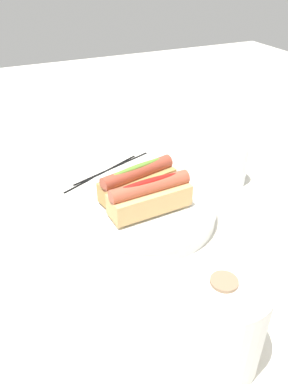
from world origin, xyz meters
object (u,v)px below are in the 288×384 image
at_px(serving_bowl, 144,208).
at_px(hotdog_front, 136,182).
at_px(paper_towel_roll, 218,322).
at_px(chopstick_far, 112,167).
at_px(water_glass, 231,165).
at_px(hotdog_back, 152,195).
at_px(chopstick_near, 102,172).

xyz_separation_m(serving_bowl, hotdog_front, (0.00, -0.03, 0.04)).
xyz_separation_m(serving_bowl, paper_towel_roll, (0.04, 0.31, 0.05)).
xyz_separation_m(hotdog_front, chopstick_far, (-0.01, -0.17, -0.06)).
xyz_separation_m(hotdog_front, water_glass, (-0.23, -0.01, -0.02)).
distance_m(serving_bowl, hotdog_back, 0.05).
xyz_separation_m(water_glass, chopstick_far, (0.21, -0.16, -0.04)).
bearing_deg(chopstick_far, paper_towel_roll, 64.30).
bearing_deg(chopstick_near, chopstick_far, 176.91).
xyz_separation_m(hotdog_front, paper_towel_roll, (0.04, 0.33, 0.00)).
xyz_separation_m(hotdog_back, chopstick_near, (0.02, -0.22, -0.06)).
bearing_deg(paper_towel_roll, hotdog_back, -99.64).
relative_size(hotdog_back, chopstick_near, 0.69).
xyz_separation_m(paper_towel_roll, chopstick_near, (-0.02, -0.49, -0.06)).
relative_size(serving_bowl, hotdog_front, 1.74).
xyz_separation_m(chopstick_near, chopstick_far, (-0.03, -0.01, 0.00)).
relative_size(hotdog_front, hotdog_back, 1.03).
bearing_deg(hotdog_back, chopstick_near, -83.78).
xyz_separation_m(serving_bowl, hotdog_back, (-0.00, 0.03, 0.04)).
relative_size(hotdog_front, chopstick_far, 0.72).
height_order(paper_towel_roll, chopstick_far, paper_towel_roll).
bearing_deg(water_glass, hotdog_back, 16.74).
bearing_deg(water_glass, paper_towel_roll, 52.33).
bearing_deg(hotdog_front, hotdog_back, 97.35).
bearing_deg(hotdog_back, hotdog_front, -82.65).
relative_size(hotdog_front, chopstick_near, 0.72).
xyz_separation_m(hotdog_back, water_glass, (-0.22, -0.07, -0.02)).
bearing_deg(hotdog_front, chopstick_far, -94.47).
relative_size(serving_bowl, paper_towel_roll, 2.04).
bearing_deg(hotdog_back, serving_bowl, -82.65).
xyz_separation_m(water_glass, chopstick_near, (0.24, -0.15, -0.04)).
height_order(serving_bowl, paper_towel_roll, paper_towel_roll).
bearing_deg(serving_bowl, chopstick_far, -92.86).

